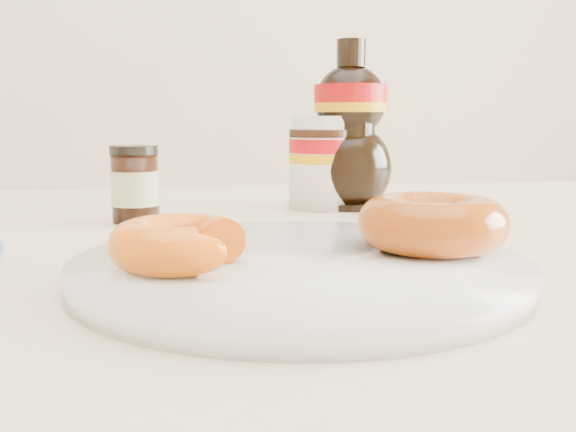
{
  "coord_description": "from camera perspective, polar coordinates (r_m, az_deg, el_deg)",
  "views": [
    {
      "loc": [
        -0.12,
        -0.46,
        0.86
      ],
      "look_at": [
        -0.05,
        0.0,
        0.79
      ],
      "focal_mm": 40.0,
      "sensor_mm": 36.0,
      "label": 1
    }
  ],
  "objects": [
    {
      "name": "dining_table",
      "position": [
        0.6,
        3.03,
        -9.71
      ],
      "size": [
        1.4,
        0.9,
        0.75
      ],
      "color": "beige",
      "rests_on": "ground"
    },
    {
      "name": "plate",
      "position": [
        0.43,
        1.05,
        -4.55
      ],
      "size": [
        0.3,
        0.3,
        0.02
      ],
      "color": "white",
      "rests_on": "dining_table"
    },
    {
      "name": "donut_bitten",
      "position": [
        0.4,
        -9.7,
        -2.42
      ],
      "size": [
        0.1,
        0.1,
        0.03
      ],
      "primitive_type": "torus",
      "rotation": [
        0.0,
        0.0,
        0.17
      ],
      "color": "#E2460C",
      "rests_on": "plate"
    },
    {
      "name": "donut_whole",
      "position": [
        0.46,
        12.69,
        -0.59
      ],
      "size": [
        0.14,
        0.14,
        0.04
      ],
      "primitive_type": "torus",
      "rotation": [
        0.0,
        0.0,
        0.41
      ],
      "color": "#9F3C0A",
      "rests_on": "plate"
    },
    {
      "name": "nutella_jar",
      "position": [
        0.76,
        2.99,
        5.09
      ],
      "size": [
        0.08,
        0.08,
        0.11
      ],
      "rotation": [
        0.0,
        0.0,
        -0.34
      ],
      "color": "white",
      "rests_on": "dining_table"
    },
    {
      "name": "syrup_bottle",
      "position": [
        0.76,
        5.54,
        8.03
      ],
      "size": [
        0.13,
        0.12,
        0.2
      ],
      "primitive_type": null,
      "rotation": [
        0.0,
        0.0,
        0.43
      ],
      "color": "black",
      "rests_on": "dining_table"
    },
    {
      "name": "dark_jar",
      "position": [
        0.68,
        -13.44,
        2.7
      ],
      "size": [
        0.05,
        0.05,
        0.08
      ],
      "rotation": [
        0.0,
        0.0,
        0.36
      ],
      "color": "black",
      "rests_on": "dining_table"
    }
  ]
}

